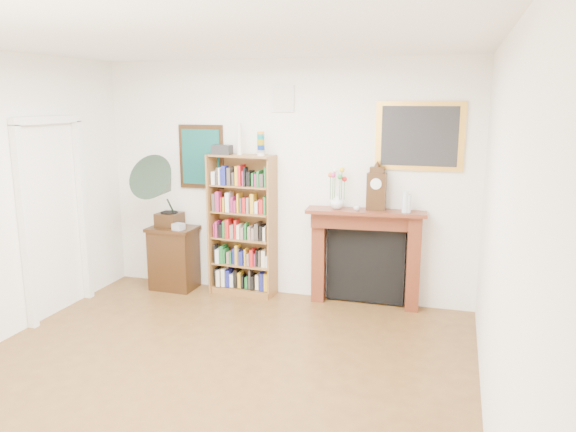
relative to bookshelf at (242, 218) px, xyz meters
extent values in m
cube|color=#57361A|center=(0.47, -2.34, -0.96)|extent=(4.50, 5.00, 0.01)
cube|color=white|center=(0.47, -2.34, 1.85)|extent=(4.50, 5.00, 0.01)
cube|color=white|center=(0.47, 0.16, 0.45)|extent=(4.50, 0.01, 2.80)
cube|color=white|center=(2.72, -2.34, 0.45)|extent=(0.01, 5.00, 2.80)
cube|color=white|center=(-1.73, -1.61, 0.10)|extent=(0.08, 0.08, 2.10)
cube|color=white|center=(-1.73, -0.67, 0.10)|extent=(0.08, 0.08, 2.10)
cube|color=white|center=(-1.73, -1.14, 1.18)|extent=(0.08, 1.02, 0.08)
cube|color=black|center=(-0.58, 0.14, 0.70)|extent=(0.58, 0.03, 0.78)
cube|color=#104E49|center=(-0.58, 0.12, 0.70)|extent=(0.50, 0.01, 0.67)
cube|color=white|center=(0.47, 0.14, 1.40)|extent=(0.26, 0.03, 0.30)
cube|color=silver|center=(0.47, 0.12, 1.40)|extent=(0.22, 0.01, 0.26)
cube|color=gold|center=(2.02, 0.14, 1.00)|extent=(0.95, 0.03, 0.75)
cube|color=#262628|center=(2.02, 0.12, 1.00)|extent=(0.82, 0.01, 0.65)
cube|color=brown|center=(-0.38, 0.00, -0.10)|extent=(0.05, 0.28, 1.70)
cube|color=brown|center=(0.38, 0.00, -0.10)|extent=(0.05, 0.28, 1.70)
cube|color=brown|center=(0.00, 0.00, 0.74)|extent=(0.80, 0.34, 0.02)
cube|color=brown|center=(0.00, 0.00, -0.91)|extent=(0.80, 0.34, 0.07)
cube|color=brown|center=(0.00, 0.13, -0.10)|extent=(0.78, 0.08, 1.70)
cube|color=brown|center=(0.00, 0.00, -0.58)|extent=(0.76, 0.32, 0.02)
cube|color=brown|center=(0.00, 0.00, -0.26)|extent=(0.76, 0.32, 0.02)
cube|color=brown|center=(0.00, 0.00, 0.06)|extent=(0.76, 0.32, 0.02)
cube|color=brown|center=(0.00, 0.00, 0.38)|extent=(0.76, 0.32, 0.02)
cube|color=black|center=(-0.90, -0.07, -0.56)|extent=(0.59, 0.43, 0.79)
cube|color=#552113|center=(0.94, 0.04, -0.41)|extent=(0.16, 0.21, 1.09)
cube|color=#552113|center=(2.03, 0.04, -0.41)|extent=(0.16, 0.21, 1.09)
cube|color=#552113|center=(1.48, 0.04, 0.05)|extent=(1.25, 0.30, 0.18)
cube|color=#552113|center=(1.48, 0.00, 0.16)|extent=(1.36, 0.43, 0.04)
cube|color=black|center=(1.48, 0.11, -0.50)|extent=(0.90, 0.09, 0.87)
cube|color=black|center=(-0.95, -0.03, -0.08)|extent=(0.30, 0.30, 0.17)
cylinder|color=black|center=(-0.95, -0.03, 0.01)|extent=(0.23, 0.23, 0.01)
cone|color=#2C4034|center=(-0.95, -0.20, 0.39)|extent=(0.60, 0.73, 0.72)
cube|color=silver|center=(-0.76, -0.18, -0.12)|extent=(0.14, 0.14, 0.08)
cube|color=black|center=(1.59, 0.04, 0.39)|extent=(0.21, 0.12, 0.42)
cylinder|color=white|center=(1.59, -0.02, 0.48)|extent=(0.12, 0.02, 0.12)
cube|color=black|center=(1.59, 0.04, 0.62)|extent=(0.16, 0.10, 0.08)
imported|color=white|center=(1.16, 0.00, 0.26)|extent=(0.20, 0.20, 0.17)
imported|color=silver|center=(1.39, -0.05, 0.21)|extent=(0.08, 0.08, 0.06)
cylinder|color=silver|center=(1.91, -0.01, 0.30)|extent=(0.07, 0.07, 0.24)
cylinder|color=silver|center=(1.95, 0.00, 0.28)|extent=(0.06, 0.06, 0.20)
camera|label=1|loc=(2.42, -6.14, 1.40)|focal=35.00mm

